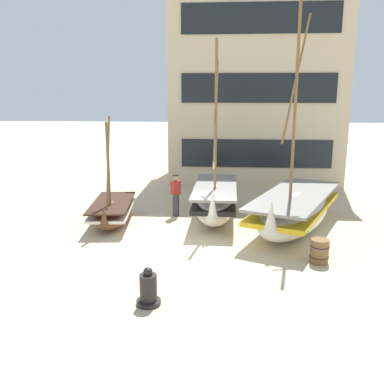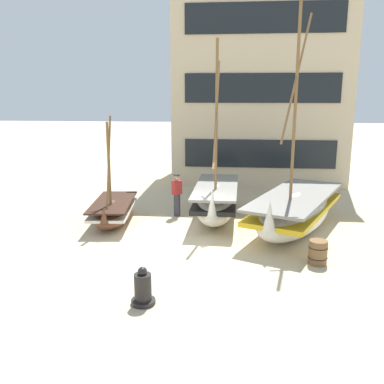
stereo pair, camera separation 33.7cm
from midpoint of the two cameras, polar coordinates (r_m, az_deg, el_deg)
ground_plane at (r=14.10m, az=-1.01°, el=-6.48°), size 120.00×120.00×0.00m
fishing_boat_near_left at (r=16.00m, az=-11.32°, el=-2.57°), size 1.71×3.54×3.96m
fishing_boat_centre_large at (r=15.28m, az=13.08°, el=-2.39°), size 4.14×6.07×7.54m
fishing_boat_far_right at (r=16.26m, az=2.58°, el=-1.10°), size 1.67×4.89×6.59m
fisherman_by_hull at (r=16.59m, az=-2.78°, el=-0.48°), size 0.41×0.41×1.68m
capstan_winch at (r=9.96m, az=-6.91°, el=-12.97°), size 0.57×0.57×0.91m
wooden_barrel at (r=12.64m, az=16.11°, el=-7.69°), size 0.56×0.56×0.70m
harbor_building_main at (r=25.00m, az=7.94°, el=13.63°), size 9.38×7.23×9.99m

